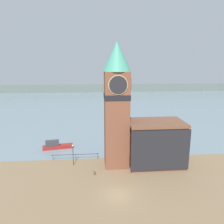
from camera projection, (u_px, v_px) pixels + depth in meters
name	position (u px, v px, depth m)	size (l,w,h in m)	color
ground_plane	(118.00, 195.00, 30.69)	(160.00, 160.00, 0.00)	#846B4C
water	(100.00, 103.00, 101.16)	(160.00, 120.00, 0.00)	gray
far_shoreline	(98.00, 88.00, 139.49)	(180.00, 3.00, 5.00)	slate
pier_railing	(75.00, 155.00, 41.83)	(9.09, 0.08, 1.09)	#333338
clock_tower	(117.00, 103.00, 37.55)	(4.77, 4.77, 21.71)	brown
pier_building	(155.00, 143.00, 39.20)	(9.94, 6.61, 8.16)	#935B42
boat_near	(56.00, 145.00, 47.36)	(6.57, 2.65, 1.91)	maroon
mooring_bollard_near	(94.00, 173.00, 36.21)	(0.29, 0.29, 0.76)	brown
lamp_post	(73.00, 151.00, 39.15)	(0.32, 0.32, 3.93)	black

